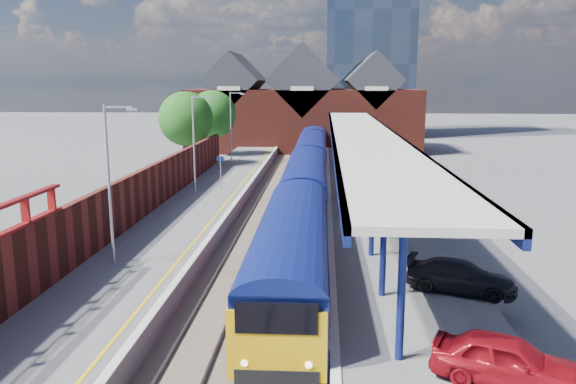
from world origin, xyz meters
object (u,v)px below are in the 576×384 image
(train, at_px, (309,164))
(lamp_post_c, at_px, (196,139))
(parked_car_silver, at_px, (404,218))
(lamp_post_d, at_px, (232,123))
(lamp_post_b, at_px, (112,175))
(parked_car_dark, at_px, (461,276))
(parked_car_blue, at_px, (388,205))
(parked_car_red, at_px, (508,361))
(platform_sign, at_px, (220,167))

(train, bearing_deg, lamp_post_c, -134.69)
(train, distance_m, parked_car_silver, 18.38)
(lamp_post_c, xyz_separation_m, lamp_post_d, (0.00, 16.00, 0.00))
(lamp_post_b, xyz_separation_m, parked_car_dark, (14.41, -2.40, -3.39))
(lamp_post_c, xyz_separation_m, parked_car_dark, (14.41, -18.40, -3.39))
(parked_car_blue, bearing_deg, lamp_post_b, 119.98)
(lamp_post_b, distance_m, parked_car_silver, 15.31)
(parked_car_red, bearing_deg, parked_car_silver, 24.34)
(lamp_post_c, xyz_separation_m, parked_car_silver, (13.49, -9.55, -3.26))
(platform_sign, bearing_deg, train, 42.46)
(train, height_order, parked_car_silver, train)
(lamp_post_d, relative_size, parked_car_blue, 1.60)
(lamp_post_b, xyz_separation_m, parked_car_blue, (13.01, 10.25, -3.39))
(train, relative_size, parked_car_dark, 15.92)
(lamp_post_d, height_order, parked_car_blue, lamp_post_d)
(lamp_post_c, relative_size, parked_car_dark, 1.69)
(parked_car_silver, bearing_deg, platform_sign, 65.41)
(train, relative_size, parked_car_silver, 14.87)
(platform_sign, distance_m, parked_car_dark, 24.24)
(parked_car_blue, bearing_deg, lamp_post_c, 57.91)
(parked_car_silver, xyz_separation_m, parked_car_dark, (0.92, -8.86, -0.13))
(parked_car_dark, xyz_separation_m, parked_car_blue, (-1.40, 12.65, 0.01))
(parked_car_blue, bearing_deg, platform_sign, 48.11)
(lamp_post_d, bearing_deg, parked_car_red, -71.18)
(lamp_post_b, bearing_deg, parked_car_dark, -9.46)
(train, xyz_separation_m, platform_sign, (-6.49, -5.94, 0.57))
(platform_sign, relative_size, parked_car_dark, 0.60)
(lamp_post_d, bearing_deg, lamp_post_b, -90.00)
(lamp_post_d, relative_size, parked_car_red, 1.77)
(platform_sign, bearing_deg, parked_car_silver, -43.59)
(lamp_post_c, bearing_deg, lamp_post_b, -90.00)
(lamp_post_d, bearing_deg, lamp_post_c, -90.00)
(lamp_post_c, bearing_deg, parked_car_blue, -23.84)
(parked_car_red, relative_size, parked_car_dark, 0.95)
(parked_car_red, bearing_deg, lamp_post_c, 51.43)
(lamp_post_c, relative_size, parked_car_silver, 1.58)
(lamp_post_c, distance_m, parked_car_red, 29.05)
(lamp_post_b, xyz_separation_m, lamp_post_d, (0.00, 32.00, 0.00))
(parked_car_red, bearing_deg, parked_car_dark, 19.24)
(train, xyz_separation_m, lamp_post_c, (-7.86, -7.94, 2.87))
(parked_car_dark, bearing_deg, parked_car_red, -161.99)
(lamp_post_c, bearing_deg, parked_car_dark, -51.93)
(parked_car_blue, bearing_deg, parked_car_silver, 178.95)
(lamp_post_c, height_order, parked_car_red, lamp_post_c)
(lamp_post_b, height_order, parked_car_silver, lamp_post_b)
(train, xyz_separation_m, lamp_post_b, (-7.86, -23.94, 2.87))
(platform_sign, height_order, parked_car_red, platform_sign)
(lamp_post_d, xyz_separation_m, parked_car_blue, (13.01, -21.75, -3.39))
(train, height_order, lamp_post_b, lamp_post_b)
(lamp_post_b, bearing_deg, parked_car_blue, 38.23)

